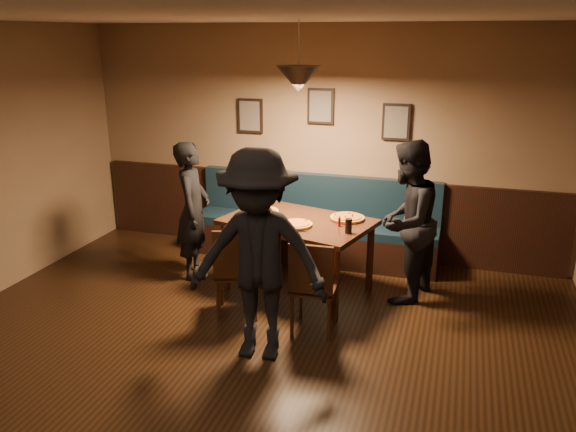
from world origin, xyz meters
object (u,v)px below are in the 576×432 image
object	(u,v)px
chair_near_right	(315,285)
diner_left	(193,210)
tabasco_bottle	(339,221)
diner_front	(258,257)
chair_near_left	(237,270)
soda_glass	(349,226)
booth_bench	(313,220)
diner_right	(406,222)
dining_table	(298,255)

from	to	relation	value
chair_near_right	diner_left	distance (m)	1.86
diner_left	tabasco_bottle	xyz separation A→B (m)	(1.70, -0.12, 0.08)
diner_left	diner_front	xyz separation A→B (m)	(1.29, -1.39, 0.13)
chair_near_left	soda_glass	bearing A→B (deg)	5.59
booth_bench	chair_near_right	bearing A→B (deg)	-74.87
soda_glass	tabasco_bottle	xyz separation A→B (m)	(-0.13, 0.17, -0.02)
chair_near_right	tabasco_bottle	bearing A→B (deg)	82.30
diner_left	diner_front	bearing A→B (deg)	-150.59
diner_right	dining_table	bearing A→B (deg)	-66.00
booth_bench	chair_near_right	size ratio (longest dim) A/B	3.28
booth_bench	soda_glass	xyz separation A→B (m)	(0.66, -1.17, 0.38)
diner_front	chair_near_left	bearing A→B (deg)	120.65
diner_front	soda_glass	xyz separation A→B (m)	(0.54, 1.10, -0.04)
booth_bench	diner_left	xyz separation A→B (m)	(-1.17, -0.88, 0.28)
booth_bench	tabasco_bottle	distance (m)	1.19
dining_table	chair_near_left	xyz separation A→B (m)	(-0.41, -0.71, 0.07)
diner_right	tabasco_bottle	bearing A→B (deg)	-54.14
dining_table	diner_left	xyz separation A→B (m)	(-1.23, 0.03, 0.38)
tabasco_bottle	diner_left	bearing A→B (deg)	176.04
chair_near_left	diner_front	distance (m)	0.91
booth_bench	diner_left	bearing A→B (deg)	-143.04
chair_near_right	diner_right	distance (m)	1.24
booth_bench	diner_right	bearing A→B (deg)	-33.28
diner_right	booth_bench	bearing A→B (deg)	-106.46
chair_near_left	tabasco_bottle	xyz separation A→B (m)	(0.88, 0.63, 0.39)
chair_near_right	diner_front	xyz separation A→B (m)	(-0.35, -0.56, 0.45)
chair_near_left	soda_glass	size ratio (longest dim) A/B	6.31
booth_bench	diner_front	bearing A→B (deg)	-87.04
dining_table	diner_right	bearing A→B (deg)	22.18
chair_near_right	diner_right	world-z (taller)	diner_right
chair_near_left	diner_left	distance (m)	1.15
chair_near_right	tabasco_bottle	distance (m)	0.82
soda_glass	tabasco_bottle	world-z (taller)	soda_glass
diner_left	chair_near_left	bearing A→B (deg)	-145.47
chair_near_right	soda_glass	bearing A→B (deg)	67.87
chair_near_left	soda_glass	distance (m)	1.18
chair_near_right	diner_front	world-z (taller)	diner_front
booth_bench	soda_glass	size ratio (longest dim) A/B	20.21
diner_front	soda_glass	world-z (taller)	diner_front
chair_near_left	diner_front	xyz separation A→B (m)	(0.46, -0.65, 0.44)
diner_left	diner_right	size ratio (longest dim) A/B	0.93
chair_near_left	tabasco_bottle	size ratio (longest dim) A/B	8.00
diner_front	diner_right	bearing A→B (deg)	49.76
dining_table	soda_glass	xyz separation A→B (m)	(0.59, -0.26, 0.47)
dining_table	diner_left	distance (m)	1.29
dining_table	tabasco_bottle	distance (m)	0.66
booth_bench	soda_glass	bearing A→B (deg)	-60.63
chair_near_left	diner_right	world-z (taller)	diner_right
chair_near_right	diner_left	bearing A→B (deg)	150.61
booth_bench	tabasco_bottle	xyz separation A→B (m)	(0.53, -1.00, 0.36)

